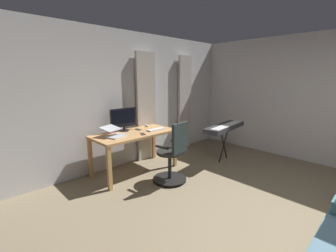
{
  "coord_description": "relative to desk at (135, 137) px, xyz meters",
  "views": [
    {
      "loc": [
        2.52,
        0.49,
        1.72
      ],
      "look_at": [
        -0.05,
        -2.2,
        0.92
      ],
      "focal_mm": 24.4,
      "sensor_mm": 36.0,
      "label": 1
    }
  ],
  "objects": [
    {
      "name": "ground_plane",
      "position": [
        -0.21,
        2.8,
        -0.65
      ],
      "size": [
        8.6,
        8.6,
        0.0
      ],
      "primitive_type": "plane",
      "color": "#776950"
    },
    {
      "name": "back_room_partition",
      "position": [
        -0.21,
        -0.51,
        0.63
      ],
      "size": [
        5.44,
        0.1,
        2.56
      ],
      "primitive_type": "cube",
      "color": "silver",
      "rests_on": "ground"
    },
    {
      "name": "curtain_left_panel",
      "position": [
        -1.77,
        -0.4,
        0.45
      ],
      "size": [
        0.39,
        0.06,
        2.2
      ],
      "primitive_type": "cube",
      "color": "beige",
      "rests_on": "ground"
    },
    {
      "name": "curtain_right_panel",
      "position": [
        -0.59,
        -0.4,
        0.45
      ],
      "size": [
        0.46,
        0.06,
        2.2
      ],
      "primitive_type": "cube",
      "color": "beige",
      "rests_on": "ground"
    },
    {
      "name": "desk",
      "position": [
        0.0,
        0.0,
        0.0
      ],
      "size": [
        1.5,
        0.72,
        0.74
      ],
      "color": "tan",
      "rests_on": "ground"
    },
    {
      "name": "office_chair",
      "position": [
        -0.19,
        0.79,
        -0.18
      ],
      "size": [
        0.56,
        0.56,
        1.02
      ],
      "rotation": [
        0.0,
        0.0,
        3.29
      ],
      "color": "black",
      "rests_on": "ground"
    },
    {
      "name": "computer_monitor",
      "position": [
        0.06,
        -0.24,
        0.32
      ],
      "size": [
        0.53,
        0.18,
        0.42
      ],
      "color": "black",
      "rests_on": "desk"
    },
    {
      "name": "computer_keyboard",
      "position": [
        -0.4,
        0.12,
        0.1
      ],
      "size": [
        0.36,
        0.12,
        0.02
      ],
      "primitive_type": "cube",
      "color": "silver",
      "rests_on": "desk"
    },
    {
      "name": "laptop",
      "position": [
        0.41,
        -0.01,
        0.15
      ],
      "size": [
        0.41,
        0.43,
        0.17
      ],
      "rotation": [
        0.0,
        0.0,
        0.33
      ],
      "color": "#B7BCC1",
      "rests_on": "desk"
    },
    {
      "name": "computer_mouse",
      "position": [
        -0.48,
        -0.25,
        0.11
      ],
      "size": [
        0.06,
        0.1,
        0.04
      ],
      "primitive_type": "ellipsoid",
      "color": "white",
      "rests_on": "desk"
    },
    {
      "name": "cell_phone_by_monitor",
      "position": [
        -0.18,
        -0.13,
        0.1
      ],
      "size": [
        0.08,
        0.15,
        0.01
      ],
      "primitive_type": "cube",
      "rotation": [
        0.0,
        0.0,
        -0.07
      ],
      "color": "#333338",
      "rests_on": "desk"
    },
    {
      "name": "cell_phone_face_up",
      "position": [
        -0.03,
        0.21,
        0.1
      ],
      "size": [
        0.12,
        0.16,
        0.01
      ],
      "primitive_type": "cube",
      "rotation": [
        0.0,
        0.0,
        -0.39
      ],
      "color": "#232328",
      "rests_on": "desk"
    },
    {
      "name": "mug_coffee",
      "position": [
        0.32,
        -0.26,
        0.14
      ],
      "size": [
        0.14,
        0.09,
        0.1
      ],
      "color": "purple",
      "rests_on": "desk"
    },
    {
      "name": "piano_keyboard",
      "position": [
        -1.66,
        0.81,
        0.06
      ],
      "size": [
        1.25,
        0.47,
        0.77
      ],
      "rotation": [
        0.0,
        0.0,
        0.13
      ],
      "color": "black",
      "rests_on": "ground"
    }
  ]
}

